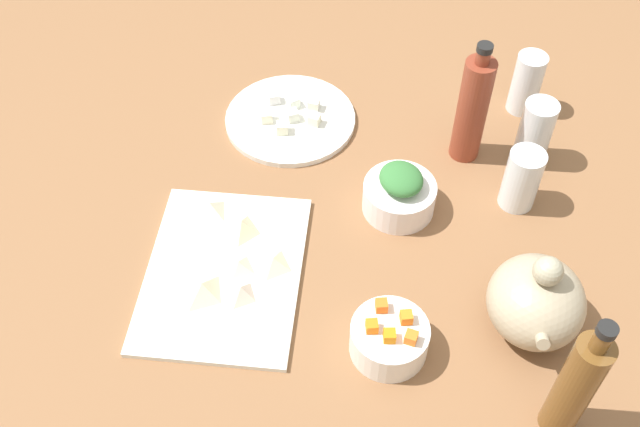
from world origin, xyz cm
name	(u,v)px	position (x,y,z in cm)	size (l,w,h in cm)	color
tabletop	(320,237)	(0.00, 0.00, 1.50)	(190.00, 190.00, 3.00)	brown
cutting_board	(224,273)	(11.19, -14.87, 3.50)	(34.42, 25.77, 1.00)	white
plate_tofu	(290,119)	(-27.38, -9.53, 3.60)	(26.00, 26.00, 1.20)	white
bowl_greens	(399,197)	(-7.33, 13.27, 5.92)	(12.98, 12.98, 5.83)	white
bowl_carrots	(389,339)	(21.84, 13.51, 5.92)	(12.15, 12.15, 5.84)	white
teapot	(536,301)	(14.40, 35.38, 9.49)	(17.71, 15.10, 16.57)	tan
bottle_0	(472,109)	(-22.97, 24.99, 14.34)	(5.64, 5.64, 25.52)	brown
bottle_1	(576,386)	(30.82, 38.66, 14.33)	(5.20, 5.20, 26.21)	brown
drinking_glass_0	(522,179)	(-11.55, 34.44, 9.03)	(6.44, 6.44, 12.06)	white
drinking_glass_1	(535,133)	(-23.01, 37.18, 9.76)	(6.22, 6.22, 13.52)	white
drinking_glass_2	(527,83)	(-37.39, 36.41, 9.48)	(5.87, 5.87, 12.95)	white
carrot_cube_0	(381,306)	(18.44, 11.84, 9.74)	(1.80, 1.80, 1.80)	orange
carrot_cube_1	(411,338)	(23.46, 16.62, 9.74)	(1.80, 1.80, 1.80)	orange
carrot_cube_2	(406,317)	(20.05, 15.71, 9.74)	(1.80, 1.80, 1.80)	orange
carrot_cube_3	(372,326)	(22.27, 10.69, 9.74)	(1.80, 1.80, 1.80)	orange
carrot_cube_4	(389,336)	(23.58, 13.42, 9.74)	(1.80, 1.80, 1.80)	orange
chopped_greens_mound	(401,179)	(-7.33, 13.27, 10.72)	(8.28, 7.50, 3.77)	#377538
tofu_cube_0	(267,117)	(-25.68, -13.95, 5.30)	(2.20, 2.20, 2.20)	#EBE5C9
tofu_cube_1	(282,128)	(-22.94, -10.36, 5.30)	(2.20, 2.20, 2.20)	white
tofu_cube_2	(293,102)	(-30.67, -9.42, 5.30)	(2.20, 2.20, 2.20)	white
tofu_cube_3	(292,115)	(-26.70, -8.96, 5.30)	(2.20, 2.20, 2.20)	white
tofu_cube_4	(314,104)	(-30.45, -5.18, 5.30)	(2.20, 2.20, 2.20)	white
tofu_cube_5	(274,98)	(-31.45, -13.54, 5.30)	(2.20, 2.20, 2.20)	silver
tofu_cube_6	(314,119)	(-26.14, -4.49, 5.30)	(2.20, 2.20, 2.20)	#F2F0CC
dumpling_0	(239,265)	(10.52, -12.32, 5.10)	(4.42, 4.21, 2.21)	beige
dumpling_1	(203,289)	(16.14, -17.09, 5.51)	(5.95, 5.08, 3.02)	beige
dumpling_2	(273,262)	(9.07, -6.70, 5.09)	(4.87, 4.75, 2.17)	beige
dumpling_3	(241,292)	(15.79, -10.81, 5.36)	(4.13, 3.73, 2.72)	beige
dumpling_4	(211,207)	(-1.31, -19.79, 5.14)	(4.85, 4.50, 2.29)	beige
dumpling_5	(242,226)	(2.43, -13.30, 5.44)	(5.17, 4.61, 2.88)	beige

